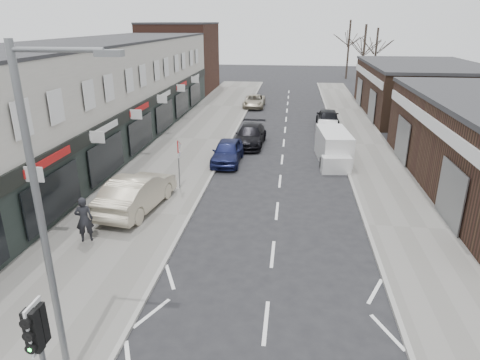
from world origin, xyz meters
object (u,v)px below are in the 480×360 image
(warning_sign, at_px, (179,150))
(parked_car_right_b, at_px, (328,117))
(white_van, at_px, (333,147))
(parked_car_left_b, at_px, (250,135))
(parked_car_right_a, at_px, (328,128))
(traffic_light, at_px, (38,337))
(pedestrian, at_px, (84,219))
(sedan_on_pavement, at_px, (137,192))
(parked_car_left_c, at_px, (254,101))
(parked_car_left_a, at_px, (227,152))
(street_lamp, at_px, (47,213))

(warning_sign, relative_size, parked_car_right_b, 0.59)
(white_van, bearing_deg, parked_car_left_b, 145.56)
(parked_car_right_a, distance_m, parked_car_right_b, 3.51)
(traffic_light, bearing_deg, pedestrian, 111.06)
(sedan_on_pavement, relative_size, parked_car_right_a, 1.24)
(traffic_light, height_order, parked_car_left_c, traffic_light)
(pedestrian, xyz_separation_m, parked_car_left_a, (4.07, 10.95, -0.33))
(sedan_on_pavement, height_order, parked_car_right_a, sedan_on_pavement)
(parked_car_left_b, distance_m, parked_car_left_c, 14.23)
(parked_car_left_a, xyz_separation_m, parked_car_left_b, (1.01, 4.24, -0.01))
(traffic_light, bearing_deg, parked_car_left_c, 88.47)
(white_van, bearing_deg, sedan_on_pavement, -142.85)
(street_lamp, xyz_separation_m, parked_car_right_b, (8.03, 28.44, -3.84))
(sedan_on_pavement, xyz_separation_m, parked_car_left_b, (4.06, 11.96, -0.25))
(warning_sign, bearing_deg, white_van, 35.80)
(warning_sign, bearing_deg, parked_car_left_c, 85.69)
(parked_car_left_a, bearing_deg, street_lamp, -93.46)
(street_lamp, bearing_deg, warning_sign, 92.84)
(white_van, bearing_deg, parked_car_right_a, 83.94)
(parked_car_left_a, relative_size, parked_car_right_b, 0.93)
(traffic_light, xyz_separation_m, pedestrian, (-3.07, 7.96, -1.36))
(street_lamp, bearing_deg, parked_car_left_c, 88.22)
(street_lamp, relative_size, parked_car_left_c, 1.78)
(sedan_on_pavement, distance_m, pedestrian, 3.39)
(street_lamp, height_order, parked_car_right_b, street_lamp)
(parked_car_right_b, bearing_deg, parked_car_left_c, -46.80)
(parked_car_right_a, bearing_deg, parked_car_left_c, -53.34)
(parked_car_left_b, bearing_deg, parked_car_left_a, -100.94)
(street_lamp, distance_m, parked_car_left_b, 22.38)
(traffic_light, bearing_deg, white_van, 69.24)
(parked_car_left_b, bearing_deg, parked_car_right_a, 30.36)
(traffic_light, relative_size, parked_car_left_c, 0.69)
(parked_car_right_b, bearing_deg, parked_car_right_a, 87.57)
(parked_car_left_a, height_order, parked_car_left_b, parked_car_left_a)
(sedan_on_pavement, xyz_separation_m, pedestrian, (-1.01, -3.23, 0.09))
(parked_car_left_b, bearing_deg, traffic_light, -92.55)
(pedestrian, bearing_deg, white_van, -152.79)
(parked_car_left_b, xyz_separation_m, parked_car_left_c, (-1.01, 14.19, -0.09))
(sedan_on_pavement, bearing_deg, street_lamp, 108.58)
(traffic_light, xyz_separation_m, white_van, (7.60, 20.04, -1.51))
(pedestrian, xyz_separation_m, parked_car_left_b, (5.07, 15.19, -0.35))
(white_van, distance_m, parked_car_right_a, 6.12)
(white_van, relative_size, sedan_on_pavement, 0.99)
(pedestrian, bearing_deg, sedan_on_pavement, -128.76)
(pedestrian, relative_size, parked_car_left_a, 0.44)
(parked_car_right_b, bearing_deg, traffic_light, 76.38)
(street_lamp, relative_size, warning_sign, 2.96)
(sedan_on_pavement, bearing_deg, white_van, -129.83)
(sedan_on_pavement, xyz_separation_m, parked_car_left_c, (3.05, 26.15, -0.34))
(white_van, bearing_deg, warning_sign, -149.56)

